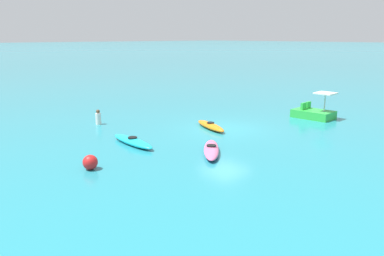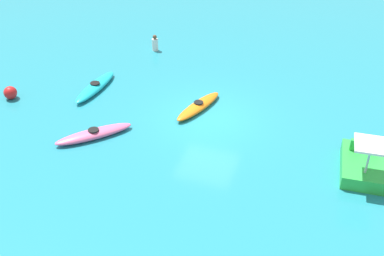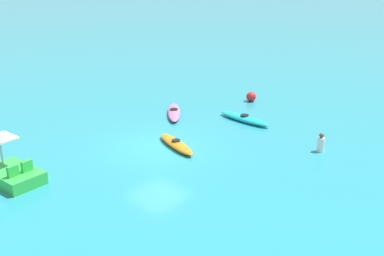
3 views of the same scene
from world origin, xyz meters
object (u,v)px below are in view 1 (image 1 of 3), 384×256
object	(u,v)px
buoy_red	(90,162)
person_near_shore	(98,118)
kayak_pink	(211,150)
pedal_boat_green	(314,113)
kayak_cyan	(133,141)
kayak_orange	(211,126)

from	to	relation	value
buoy_red	person_near_shore	world-z (taller)	person_near_shore
kayak_pink	pedal_boat_green	size ratio (longest dim) A/B	1.06
kayak_cyan	buoy_red	size ratio (longest dim) A/B	5.56
buoy_red	person_near_shore	size ratio (longest dim) A/B	0.66
kayak_pink	person_near_shore	xyz separation A→B (m)	(0.85, -8.46, 0.22)
kayak_orange	buoy_red	bearing A→B (deg)	11.85
kayak_cyan	person_near_shore	xyz separation A→B (m)	(-0.95, -4.97, 0.22)
pedal_boat_green	buoy_red	distance (m)	15.05
kayak_pink	buoy_red	world-z (taller)	buoy_red
pedal_boat_green	person_near_shore	xyz separation A→B (m)	(10.90, -7.42, 0.05)
kayak_pink	kayak_orange	distance (m)	4.64
buoy_red	kayak_pink	bearing A→B (deg)	162.25
kayak_cyan	kayak_pink	bearing A→B (deg)	117.16
kayak_orange	buoy_red	size ratio (longest dim) A/B	5.10
kayak_pink	buoy_red	xyz separation A→B (m)	(4.99, -1.60, 0.13)
kayak_orange	pedal_boat_green	distance (m)	7.19
kayak_cyan	person_near_shore	bearing A→B (deg)	-100.78
kayak_pink	kayak_cyan	world-z (taller)	same
kayak_cyan	pedal_boat_green	xyz separation A→B (m)	(-11.85, 2.45, 0.17)
kayak_pink	person_near_shore	size ratio (longest dim) A/B	3.02
kayak_cyan	person_near_shore	world-z (taller)	person_near_shore
kayak_orange	pedal_boat_green	bearing A→B (deg)	161.51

